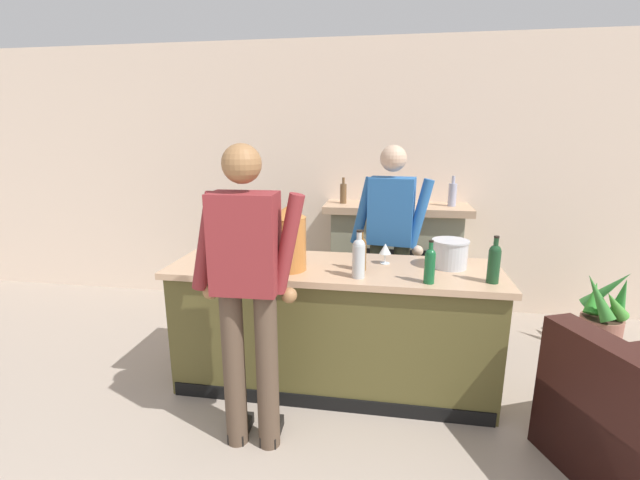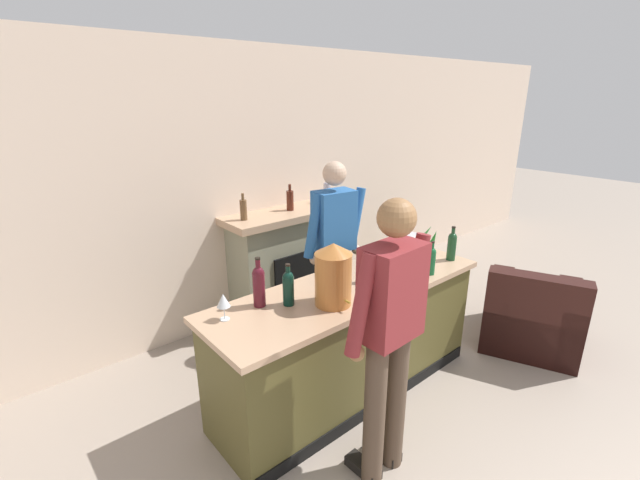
{
  "view_description": "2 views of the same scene",
  "coord_description": "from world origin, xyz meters",
  "px_view_note": "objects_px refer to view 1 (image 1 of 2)",
  "views": [
    {
      "loc": [
        0.48,
        -0.27,
        1.84
      ],
      "look_at": [
        -0.05,
        2.99,
        1.01
      ],
      "focal_mm": 24.0,
      "sensor_mm": 36.0,
      "label": 1
    },
    {
      "loc": [
        -1.96,
        0.52,
        2.29
      ],
      "look_at": [
        0.19,
        3.03,
        1.16
      ],
      "focal_mm": 24.0,
      "sensor_mm": 36.0,
      "label": 2
    }
  ],
  "objects_px": {
    "copper_dispenser": "(288,238)",
    "wine_bottle_rose_blush": "(361,252)",
    "wine_bottle_merlot_tall": "(262,242)",
    "wine_glass_by_dispenser": "(385,249)",
    "wine_glass_back_row": "(212,237)",
    "person_bartender": "(390,241)",
    "wine_bottle_port_short": "(430,264)",
    "ice_bucket_steel": "(450,254)",
    "wine_bottle_chardonnay_pale": "(359,256)",
    "person_customer": "(247,289)",
    "wine_bottle_cabernet_heavy": "(246,235)",
    "fireplace_stone": "(394,259)",
    "potted_plant_corner": "(603,316)",
    "wine_bottle_burgundy_dark": "(494,262)"
  },
  "relations": [
    {
      "from": "ice_bucket_steel",
      "to": "wine_bottle_rose_blush",
      "type": "distance_m",
      "value": 0.63
    },
    {
      "from": "wine_bottle_port_short",
      "to": "wine_glass_by_dispenser",
      "type": "height_order",
      "value": "wine_bottle_port_short"
    },
    {
      "from": "person_customer",
      "to": "person_bartender",
      "type": "relative_size",
      "value": 1.02
    },
    {
      "from": "ice_bucket_steel",
      "to": "wine_bottle_rose_blush",
      "type": "xyz_separation_m",
      "value": [
        -0.6,
        -0.16,
        0.03
      ]
    },
    {
      "from": "ice_bucket_steel",
      "to": "wine_bottle_burgundy_dark",
      "type": "bearing_deg",
      "value": -51.31
    },
    {
      "from": "person_customer",
      "to": "copper_dispenser",
      "type": "bearing_deg",
      "value": 80.7
    },
    {
      "from": "potted_plant_corner",
      "to": "wine_bottle_chardonnay_pale",
      "type": "relative_size",
      "value": 2.26
    },
    {
      "from": "wine_bottle_cabernet_heavy",
      "to": "wine_bottle_burgundy_dark",
      "type": "xyz_separation_m",
      "value": [
        1.72,
        -0.36,
        -0.02
      ]
    },
    {
      "from": "wine_bottle_merlot_tall",
      "to": "wine_glass_back_row",
      "type": "height_order",
      "value": "wine_bottle_merlot_tall"
    },
    {
      "from": "wine_bottle_cabernet_heavy",
      "to": "wine_glass_back_row",
      "type": "bearing_deg",
      "value": -176.76
    },
    {
      "from": "person_bartender",
      "to": "wine_bottle_port_short",
      "type": "xyz_separation_m",
      "value": [
        0.24,
        -0.87,
        0.08
      ]
    },
    {
      "from": "wine_bottle_merlot_tall",
      "to": "wine_glass_by_dispenser",
      "type": "xyz_separation_m",
      "value": [
        0.89,
        0.05,
        -0.03
      ]
    },
    {
      "from": "wine_bottle_merlot_tall",
      "to": "wine_glass_back_row",
      "type": "distance_m",
      "value": 0.44
    },
    {
      "from": "copper_dispenser",
      "to": "wine_bottle_port_short",
      "type": "distance_m",
      "value": 0.94
    },
    {
      "from": "wine_bottle_chardonnay_pale",
      "to": "copper_dispenser",
      "type": "bearing_deg",
      "value": 169.22
    },
    {
      "from": "person_bartender",
      "to": "wine_glass_by_dispenser",
      "type": "bearing_deg",
      "value": -93.86
    },
    {
      "from": "wine_bottle_merlot_tall",
      "to": "wine_bottle_chardonnay_pale",
      "type": "bearing_deg",
      "value": -21.19
    },
    {
      "from": "person_bartender",
      "to": "copper_dispenser",
      "type": "xyz_separation_m",
      "value": [
        -0.69,
        -0.74,
        0.18
      ]
    },
    {
      "from": "copper_dispenser",
      "to": "wine_glass_by_dispenser",
      "type": "height_order",
      "value": "copper_dispenser"
    },
    {
      "from": "person_customer",
      "to": "wine_bottle_rose_blush",
      "type": "xyz_separation_m",
      "value": [
        0.59,
        0.65,
        0.06
      ]
    },
    {
      "from": "wine_bottle_merlot_tall",
      "to": "copper_dispenser",
      "type": "bearing_deg",
      "value": -38.46
    },
    {
      "from": "wine_glass_back_row",
      "to": "wine_glass_by_dispenser",
      "type": "height_order",
      "value": "wine_glass_back_row"
    },
    {
      "from": "wine_glass_back_row",
      "to": "fireplace_stone",
      "type": "bearing_deg",
      "value": 40.95
    },
    {
      "from": "wine_bottle_port_short",
      "to": "wine_bottle_burgundy_dark",
      "type": "distance_m",
      "value": 0.4
    },
    {
      "from": "fireplace_stone",
      "to": "person_customer",
      "type": "relative_size",
      "value": 0.81
    },
    {
      "from": "wine_bottle_port_short",
      "to": "wine_glass_by_dispenser",
      "type": "relative_size",
      "value": 1.86
    },
    {
      "from": "wine_bottle_merlot_tall",
      "to": "wine_glass_back_row",
      "type": "xyz_separation_m",
      "value": [
        -0.43,
        0.1,
        -0.0
      ]
    },
    {
      "from": "potted_plant_corner",
      "to": "wine_bottle_rose_blush",
      "type": "height_order",
      "value": "wine_bottle_rose_blush"
    },
    {
      "from": "ice_bucket_steel",
      "to": "wine_bottle_rose_blush",
      "type": "relative_size",
      "value": 0.9
    },
    {
      "from": "person_bartender",
      "to": "wine_bottle_merlot_tall",
      "type": "height_order",
      "value": "person_bartender"
    },
    {
      "from": "wine_bottle_cabernet_heavy",
      "to": "person_bartender",
      "type": "bearing_deg",
      "value": 22.19
    },
    {
      "from": "copper_dispenser",
      "to": "wine_bottle_rose_blush",
      "type": "xyz_separation_m",
      "value": [
        0.49,
        0.07,
        -0.09
      ]
    },
    {
      "from": "fireplace_stone",
      "to": "wine_bottle_chardonnay_pale",
      "type": "bearing_deg",
      "value": -99.01
    },
    {
      "from": "wine_bottle_cabernet_heavy",
      "to": "wine_bottle_burgundy_dark",
      "type": "bearing_deg",
      "value": -11.73
    },
    {
      "from": "wine_glass_by_dispenser",
      "to": "wine_bottle_chardonnay_pale",
      "type": "bearing_deg",
      "value": -116.18
    },
    {
      "from": "wine_bottle_chardonnay_pale",
      "to": "wine_bottle_merlot_tall",
      "type": "relative_size",
      "value": 1.06
    },
    {
      "from": "wine_bottle_rose_blush",
      "to": "wine_bottle_port_short",
      "type": "height_order",
      "value": "wine_bottle_rose_blush"
    },
    {
      "from": "wine_bottle_port_short",
      "to": "wine_glass_back_row",
      "type": "xyz_separation_m",
      "value": [
        -1.6,
        0.41,
        0.01
      ]
    },
    {
      "from": "copper_dispenser",
      "to": "wine_bottle_rose_blush",
      "type": "relative_size",
      "value": 1.57
    },
    {
      "from": "wine_bottle_rose_blush",
      "to": "wine_glass_by_dispenser",
      "type": "bearing_deg",
      "value": 47.78
    },
    {
      "from": "person_bartender",
      "to": "wine_bottle_chardonnay_pale",
      "type": "distance_m",
      "value": 0.87
    },
    {
      "from": "wine_glass_by_dispenser",
      "to": "fireplace_stone",
      "type": "bearing_deg",
      "value": 85.95
    },
    {
      "from": "potted_plant_corner",
      "to": "wine_glass_by_dispenser",
      "type": "bearing_deg",
      "value": -156.48
    },
    {
      "from": "person_customer",
      "to": "wine_glass_by_dispenser",
      "type": "xyz_separation_m",
      "value": [
        0.75,
        0.82,
        0.04
      ]
    },
    {
      "from": "ice_bucket_steel",
      "to": "copper_dispenser",
      "type": "bearing_deg",
      "value": -168.21
    },
    {
      "from": "ice_bucket_steel",
      "to": "wine_bottle_chardonnay_pale",
      "type": "xyz_separation_m",
      "value": [
        -0.61,
        -0.32,
        0.04
      ]
    },
    {
      "from": "wine_bottle_port_short",
      "to": "wine_bottle_chardonnay_pale",
      "type": "bearing_deg",
      "value": 175.6
    },
    {
      "from": "wine_bottle_chardonnay_pale",
      "to": "wine_glass_back_row",
      "type": "relative_size",
      "value": 1.75
    },
    {
      "from": "copper_dispenser",
      "to": "wine_bottle_port_short",
      "type": "relative_size",
      "value": 1.59
    },
    {
      "from": "wine_bottle_rose_blush",
      "to": "wine_glass_by_dispenser",
      "type": "height_order",
      "value": "wine_bottle_rose_blush"
    }
  ]
}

